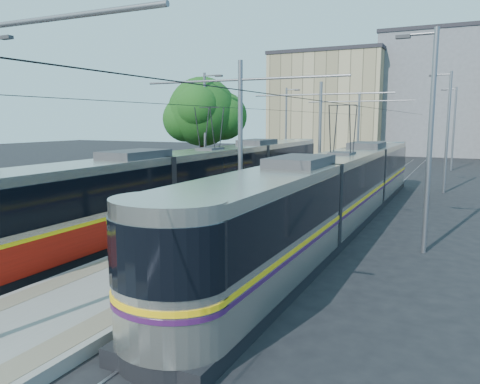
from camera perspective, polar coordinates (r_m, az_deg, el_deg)
The scene contains 13 objects.
ground at distance 14.06m, azimuth -14.55°, elevation -11.60°, with size 160.00×160.00×0.00m, color black.
platform at distance 28.72m, azimuth 7.85°, elevation -0.74°, with size 4.00×50.00×0.30m, color gray.
tactile_strip_left at distance 29.16m, azimuth 5.15°, elevation -0.24°, with size 0.70×50.00×0.01m, color gray.
tactile_strip_right at distance 28.29m, azimuth 10.65°, elevation -0.63°, with size 0.70×50.00×0.01m, color gray.
rails at distance 28.74m, azimuth 7.85°, elevation -1.00°, with size 8.71×70.00×0.03m.
tram_left at distance 25.13m, azimuth -3.66°, elevation 1.57°, with size 2.43×31.41×5.50m.
tram_right at distance 21.93m, azimuth 12.17°, elevation 0.75°, with size 2.43×29.64×5.50m.
catenary at distance 25.64m, azimuth 6.07°, elevation 8.00°, with size 9.20×70.00×7.00m.
street_lamps at distance 32.18m, azimuth 10.22°, elevation 7.43°, with size 15.18×38.22×8.00m.
shelter at distance 25.41m, azimuth 8.05°, elevation 1.51°, with size 0.92×1.29×2.63m.
tree at distance 34.23m, azimuth -3.95°, elevation 9.58°, with size 5.45×5.04×7.92m.
building_left at distance 72.47m, azimuth 11.00°, elevation 10.54°, with size 16.32×12.24×14.71m.
building_centre at distance 74.12m, azimuth 24.11°, elevation 10.81°, with size 18.36×14.28×17.02m.
Camera 1 is at (8.66, -9.98, 4.81)m, focal length 35.00 mm.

